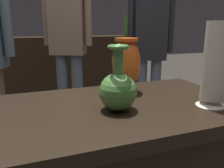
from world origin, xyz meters
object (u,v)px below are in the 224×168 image
(vase_left_accent, at_px, (215,67))
(shelf_vase_center, at_px, (50,29))
(vase_centerpiece, at_px, (118,89))
(shelf_vase_left, at_px, (5,32))
(shelf_vase_far_right, at_px, (125,26))
(visitor_near_right, at_px, (150,45))
(visitor_center_back, at_px, (68,36))
(vase_tall_behind, at_px, (126,63))

(vase_left_accent, bearing_deg, shelf_vase_center, 100.00)
(vase_centerpiece, height_order, shelf_vase_left, shelf_vase_left)
(shelf_vase_far_right, distance_m, shelf_vase_center, 1.04)
(visitor_near_right, bearing_deg, vase_centerpiece, 76.96)
(vase_centerpiece, relative_size, shelf_vase_center, 1.59)
(vase_left_accent, xyz_separation_m, shelf_vase_center, (-0.41, 2.34, 0.12))
(visitor_center_back, bearing_deg, vase_tall_behind, 120.94)
(vase_centerpiece, relative_size, vase_tall_behind, 0.96)
(shelf_vase_far_right, bearing_deg, visitor_near_right, -97.86)
(vase_tall_behind, xyz_separation_m, visitor_center_back, (-0.08, 1.20, 0.09))
(vase_left_accent, distance_m, shelf_vase_left, 2.53)
(shelf_vase_left, bearing_deg, visitor_near_right, -33.73)
(vase_left_accent, relative_size, shelf_vase_center, 2.13)
(visitor_near_right, relative_size, visitor_center_back, 0.91)
(vase_left_accent, relative_size, visitor_near_right, 0.22)
(vase_left_accent, distance_m, visitor_center_back, 1.54)
(vase_tall_behind, relative_size, visitor_center_back, 0.15)
(vase_tall_behind, distance_m, vase_left_accent, 0.40)
(vase_tall_behind, relative_size, shelf_vase_left, 2.52)
(vase_tall_behind, height_order, shelf_vase_left, shelf_vase_left)
(vase_tall_behind, height_order, visitor_near_right, visitor_near_right)
(vase_tall_behind, bearing_deg, vase_left_accent, -50.91)
(vase_centerpiece, bearing_deg, visitor_near_right, 56.05)
(vase_centerpiece, height_order, visitor_center_back, visitor_center_back)
(shelf_vase_far_right, xyz_separation_m, visitor_center_back, (-0.96, -0.83, -0.10))
(shelf_vase_center, xyz_separation_m, visitor_center_back, (0.08, -0.83, -0.05))
(vase_centerpiece, bearing_deg, shelf_vase_left, 103.55)
(visitor_center_back, bearing_deg, shelf_vase_center, -57.38)
(vase_tall_behind, relative_size, shelf_vase_far_right, 0.96)
(shelf_vase_left, distance_m, visitor_center_back, 1.04)
(vase_left_accent, relative_size, shelf_vase_far_right, 1.23)
(vase_centerpiece, relative_size, vase_left_accent, 0.75)
(visitor_center_back, bearing_deg, shelf_vase_left, -27.49)
(vase_centerpiece, distance_m, visitor_near_right, 1.58)
(shelf_vase_center, distance_m, visitor_center_back, 0.84)
(shelf_vase_center, bearing_deg, shelf_vase_far_right, -0.04)
(visitor_center_back, bearing_deg, visitor_near_right, -160.48)
(vase_left_accent, xyz_separation_m, visitor_center_back, (-0.33, 1.51, 0.06))
(vase_centerpiece, distance_m, shelf_vase_left, 2.34)
(visitor_center_back, bearing_deg, shelf_vase_far_right, -112.08)
(shelf_vase_center, distance_m, visitor_near_right, 1.32)
(shelf_vase_left, xyz_separation_m, shelf_vase_far_right, (1.56, -0.02, 0.07))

